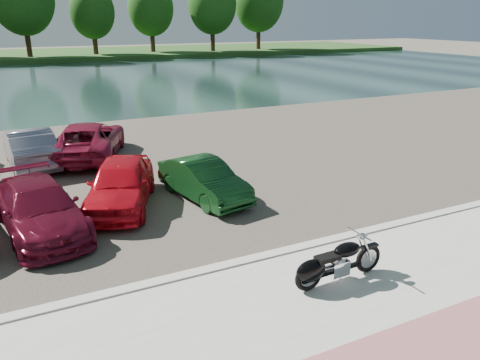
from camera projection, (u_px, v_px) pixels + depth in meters
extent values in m
plane|color=#595447|center=(359.00, 287.00, 10.29)|extent=(200.00, 200.00, 0.00)
cube|color=#B5B3AA|center=(392.00, 309.00, 9.42)|extent=(60.00, 6.00, 0.10)
cube|color=#975755|center=(454.00, 352.00, 8.13)|extent=(60.00, 2.00, 0.01)
cube|color=#B5B3AA|center=(308.00, 247.00, 11.96)|extent=(60.00, 0.30, 0.14)
cube|color=#3C3730|center=(187.00, 159.00, 19.60)|extent=(60.00, 18.00, 0.04)
cube|color=#182C2B|center=(81.00, 81.00, 44.19)|extent=(120.00, 40.00, 0.00)
cube|color=#254719|center=(49.00, 55.00, 71.22)|extent=(120.00, 24.00, 0.60)
cylinder|color=#311F12|center=(27.00, 34.00, 62.64)|extent=(0.70, 0.70, 5.85)
cylinder|color=#311F12|center=(95.00, 38.00, 67.80)|extent=(0.70, 0.70, 4.50)
ellipsoid|color=#13360E|center=(92.00, 12.00, 66.62)|extent=(6.30, 6.30, 7.56)
cylinder|color=#311F12|center=(152.00, 35.00, 72.67)|extent=(0.70, 0.70, 4.95)
ellipsoid|color=#13360E|center=(151.00, 8.00, 71.37)|extent=(6.93, 6.93, 8.32)
cylinder|color=#311F12|center=(213.00, 33.00, 73.97)|extent=(0.70, 0.70, 5.40)
ellipsoid|color=#13360E|center=(212.00, 4.00, 72.55)|extent=(7.56, 7.56, 9.07)
cylinder|color=#311F12|center=(258.00, 31.00, 78.84)|extent=(0.70, 0.70, 5.85)
ellipsoid|color=#13360E|center=(259.00, 1.00, 77.30)|extent=(8.19, 8.19, 9.83)
torus|color=black|center=(368.00, 258.00, 10.61)|extent=(0.68, 0.14, 0.68)
torus|color=black|center=(309.00, 276.00, 9.88)|extent=(0.68, 0.14, 0.68)
cylinder|color=#B2B2B7|center=(368.00, 258.00, 10.61)|extent=(0.46, 0.07, 0.46)
cylinder|color=#B2B2B7|center=(309.00, 276.00, 9.88)|extent=(0.46, 0.07, 0.46)
cylinder|color=silver|center=(368.00, 250.00, 10.37)|extent=(0.33, 0.06, 0.63)
cylinder|color=silver|center=(361.00, 246.00, 10.53)|extent=(0.33, 0.06, 0.63)
cylinder|color=silver|center=(359.00, 234.00, 10.24)|extent=(0.06, 0.75, 0.04)
sphere|color=silver|center=(363.00, 236.00, 10.31)|extent=(0.17, 0.17, 0.16)
sphere|color=silver|center=(365.00, 236.00, 10.34)|extent=(0.11, 0.11, 0.11)
cube|color=black|center=(369.00, 246.00, 10.51)|extent=(0.45, 0.15, 0.06)
cube|color=black|center=(339.00, 269.00, 10.27)|extent=(1.20, 0.14, 0.08)
cube|color=silver|center=(338.00, 267.00, 10.22)|extent=(0.46, 0.33, 0.34)
cylinder|color=silver|center=(342.00, 258.00, 10.20)|extent=(0.25, 0.19, 0.27)
cylinder|color=silver|center=(335.00, 260.00, 10.11)|extent=(0.25, 0.19, 0.27)
ellipsoid|color=black|center=(347.00, 250.00, 10.20)|extent=(0.69, 0.38, 0.32)
cube|color=black|center=(327.00, 258.00, 9.99)|extent=(0.56, 0.30, 0.10)
ellipsoid|color=black|center=(311.00, 271.00, 9.86)|extent=(0.74, 0.36, 0.50)
cube|color=black|center=(309.00, 274.00, 9.86)|extent=(0.41, 0.19, 0.30)
cylinder|color=silver|center=(322.00, 272.00, 10.26)|extent=(1.10, 0.13, 0.09)
cylinder|color=silver|center=(322.00, 269.00, 10.24)|extent=(1.10, 0.13, 0.09)
cylinder|color=#B2B2B7|center=(339.00, 281.00, 10.10)|extent=(0.03, 0.14, 0.22)
imported|color=#5B0D21|center=(40.00, 208.00, 12.68)|extent=(2.53, 4.89, 1.35)
imported|color=red|center=(121.00, 184.00, 14.38)|extent=(3.26, 4.72, 1.49)
imported|color=#0F3715|center=(204.00, 180.00, 15.06)|extent=(2.03, 4.05, 1.27)
imported|color=slate|center=(30.00, 147.00, 18.39)|extent=(1.99, 4.71, 1.51)
imported|color=maroon|center=(88.00, 140.00, 19.39)|extent=(4.17, 6.01, 1.52)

